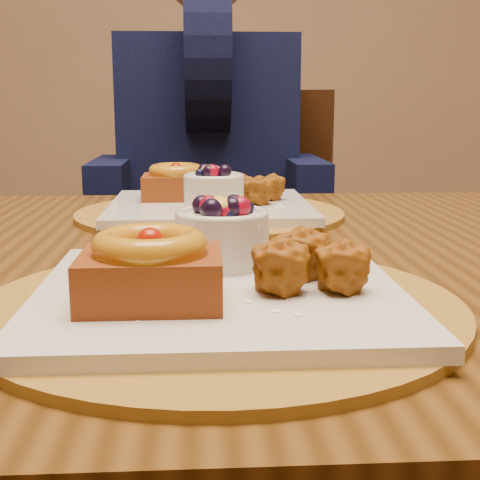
% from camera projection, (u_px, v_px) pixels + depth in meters
% --- Properties ---
extents(dining_table, '(1.60, 0.90, 0.76)m').
position_uv_depth(dining_table, '(214.00, 316.00, 0.75)').
color(dining_table, '#39210A').
rests_on(dining_table, ground).
extents(place_setting_near, '(0.38, 0.38, 0.08)m').
position_uv_depth(place_setting_near, '(217.00, 283.00, 0.52)').
color(place_setting_near, brown).
rests_on(place_setting_near, dining_table).
extents(place_setting_far, '(0.38, 0.38, 0.08)m').
position_uv_depth(place_setting_far, '(209.00, 202.00, 0.95)').
color(place_setting_far, brown).
rests_on(place_setting_far, dining_table).
extents(chair_far, '(0.59, 0.59, 0.95)m').
position_uv_depth(chair_far, '(232.00, 258.00, 1.71)').
color(chair_far, black).
rests_on(chair_far, ground).
extents(diner, '(0.50, 0.49, 0.82)m').
position_uv_depth(diner, '(207.00, 119.00, 1.56)').
color(diner, black).
rests_on(diner, ground).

